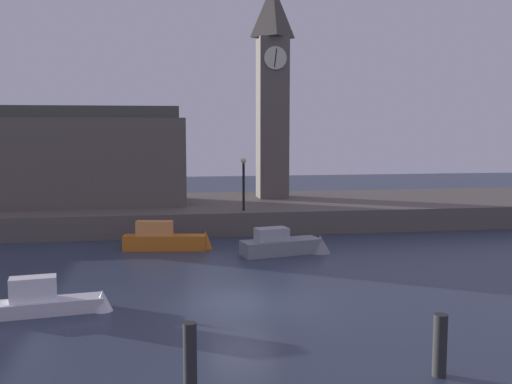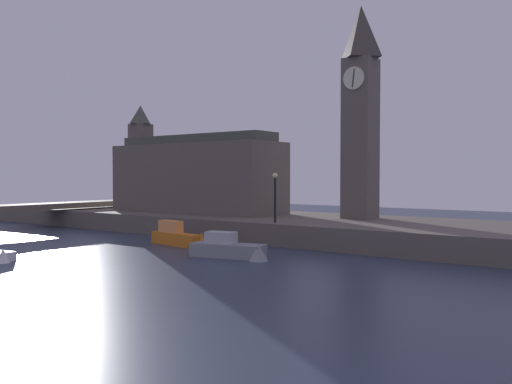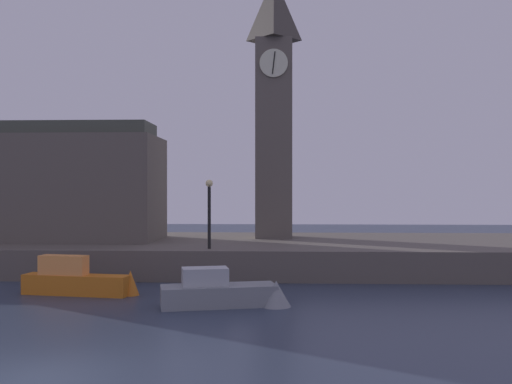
{
  "view_description": "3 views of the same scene",
  "coord_description": "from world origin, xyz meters",
  "px_view_note": "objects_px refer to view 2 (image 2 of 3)",
  "views": [
    {
      "loc": [
        -2.98,
        -22.29,
        6.84
      ],
      "look_at": [
        2.85,
        15.15,
        2.68
      ],
      "focal_mm": 41.63,
      "sensor_mm": 36.0,
      "label": 1
    },
    {
      "loc": [
        22.91,
        -15.38,
        4.72
      ],
      "look_at": [
        0.65,
        14.82,
        3.58
      ],
      "focal_mm": 37.92,
      "sensor_mm": 36.0,
      "label": 2
    },
    {
      "loc": [
        5.54,
        -13.15,
        4.42
      ],
      "look_at": [
        4.23,
        17.84,
        4.28
      ],
      "focal_mm": 40.59,
      "sensor_mm": 36.0,
      "label": 3
    }
  ],
  "objects_px": {
    "boat_patrol_orange": "(179,237)",
    "parliament_hall": "(193,174)",
    "clock_tower": "(360,108)",
    "boat_cruiser_grey": "(234,249)",
    "streetlamp": "(275,191)"
  },
  "relations": [
    {
      "from": "boat_patrol_orange",
      "to": "parliament_hall",
      "type": "bearing_deg",
      "value": 128.15
    },
    {
      "from": "parliament_hall",
      "to": "boat_cruiser_grey",
      "type": "xyz_separation_m",
      "value": [
        13.59,
        -11.25,
        -4.31
      ]
    },
    {
      "from": "parliament_hall",
      "to": "boat_cruiser_grey",
      "type": "relative_size",
      "value": 3.13
    },
    {
      "from": "parliament_hall",
      "to": "clock_tower",
      "type": "bearing_deg",
      "value": 7.6
    },
    {
      "from": "clock_tower",
      "to": "parliament_hall",
      "type": "height_order",
      "value": "clock_tower"
    },
    {
      "from": "clock_tower",
      "to": "boat_patrol_orange",
      "type": "height_order",
      "value": "clock_tower"
    },
    {
      "from": "clock_tower",
      "to": "boat_cruiser_grey",
      "type": "height_order",
      "value": "clock_tower"
    },
    {
      "from": "parliament_hall",
      "to": "boat_patrol_orange",
      "type": "bearing_deg",
      "value": -51.85
    },
    {
      "from": "parliament_hall",
      "to": "streetlamp",
      "type": "height_order",
      "value": "parliament_hall"
    },
    {
      "from": "streetlamp",
      "to": "boat_cruiser_grey",
      "type": "height_order",
      "value": "streetlamp"
    },
    {
      "from": "clock_tower",
      "to": "parliament_hall",
      "type": "xyz_separation_m",
      "value": [
        -15.12,
        -2.02,
        -4.93
      ]
    },
    {
      "from": "parliament_hall",
      "to": "boat_patrol_orange",
      "type": "distance_m",
      "value": 12.39
    },
    {
      "from": "clock_tower",
      "to": "boat_cruiser_grey",
      "type": "relative_size",
      "value": 3.06
    },
    {
      "from": "boat_patrol_orange",
      "to": "boat_cruiser_grey",
      "type": "height_order",
      "value": "boat_patrol_orange"
    },
    {
      "from": "streetlamp",
      "to": "boat_patrol_orange",
      "type": "xyz_separation_m",
      "value": [
        -4.82,
        -4.42,
        -3.07
      ]
    }
  ]
}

